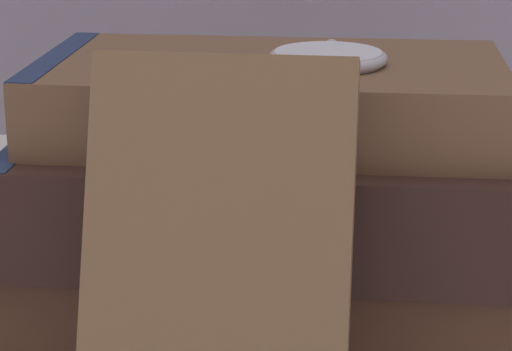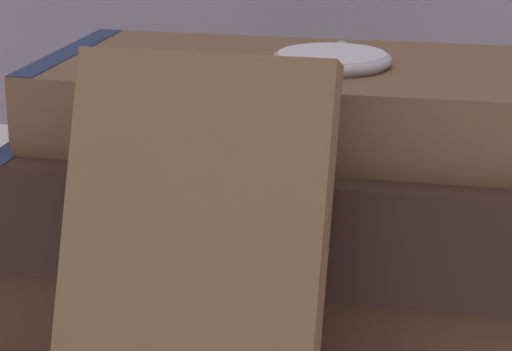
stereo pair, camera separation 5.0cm
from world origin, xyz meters
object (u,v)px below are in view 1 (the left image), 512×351
book_flat_bottom (268,272)px  reading_glasses (217,226)px  book_flat_middle (256,190)px  book_flat_top (259,97)px  book_leaning_front (217,275)px  pocket_watch (328,58)px

book_flat_bottom → reading_glasses: size_ratio=2.51×
book_flat_middle → book_flat_top: 0.04m
book_flat_bottom → reading_glasses: book_flat_bottom is taller
book_leaning_front → pocket_watch: bearing=72.9°
book_flat_top → reading_glasses: bearing=107.4°
book_flat_bottom → book_flat_top: book_flat_top is taller
book_leaning_front → pocket_watch: size_ratio=2.66×
book_flat_top → book_leaning_front: bearing=-92.3°
reading_glasses → book_flat_bottom: bearing=-59.6°
reading_glasses → book_flat_top: bearing=-62.1°
book_flat_top → book_leaning_front: size_ratio=1.44×
book_flat_bottom → book_leaning_front: size_ratio=1.61×
book_flat_middle → pocket_watch: bearing=5.5°
book_flat_bottom → book_leaning_front: book_leaning_front is taller
book_flat_bottom → reading_glasses: 0.12m
book_flat_bottom → book_flat_top: 0.09m
pocket_watch → reading_glasses: size_ratio=0.59×
book_flat_middle → reading_glasses: 0.15m
reading_glasses → book_flat_middle: bearing=-63.4°
book_leaning_front → pocket_watch: 0.13m
book_flat_bottom → book_leaning_front: 0.13m
book_flat_bottom → book_flat_middle: book_flat_middle is taller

